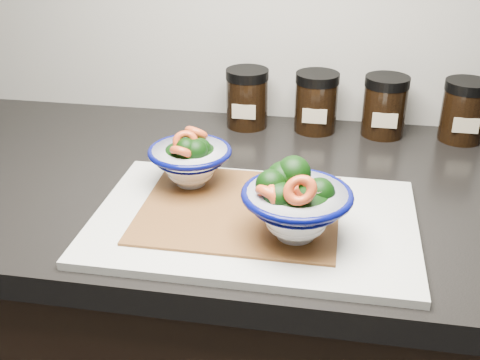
% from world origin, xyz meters
% --- Properties ---
extents(countertop, '(3.50, 0.60, 0.04)m').
position_xyz_m(countertop, '(0.00, 1.45, 0.88)').
color(countertop, black).
rests_on(countertop, cabinet).
extents(cutting_board, '(0.45, 0.30, 0.01)m').
position_xyz_m(cutting_board, '(-0.11, 1.32, 0.91)').
color(cutting_board, silver).
rests_on(cutting_board, countertop).
extents(bamboo_mat, '(0.28, 0.24, 0.00)m').
position_xyz_m(bamboo_mat, '(-0.14, 1.34, 0.91)').
color(bamboo_mat, brown).
rests_on(bamboo_mat, cutting_board).
extents(bowl_left, '(0.13, 0.13, 0.10)m').
position_xyz_m(bowl_left, '(-0.22, 1.40, 0.96)').
color(bowl_left, white).
rests_on(bowl_left, bamboo_mat).
extents(bowl_right, '(0.14, 0.14, 0.11)m').
position_xyz_m(bowl_right, '(-0.05, 1.28, 0.96)').
color(bowl_right, white).
rests_on(bowl_right, bamboo_mat).
extents(spice_jar_a, '(0.08, 0.08, 0.11)m').
position_xyz_m(spice_jar_a, '(-0.19, 1.69, 0.96)').
color(spice_jar_a, black).
rests_on(spice_jar_a, countertop).
extents(spice_jar_b, '(0.08, 0.08, 0.11)m').
position_xyz_m(spice_jar_b, '(-0.05, 1.69, 0.96)').
color(spice_jar_b, black).
rests_on(spice_jar_b, countertop).
extents(spice_jar_c, '(0.08, 0.08, 0.11)m').
position_xyz_m(spice_jar_c, '(0.07, 1.69, 0.96)').
color(spice_jar_c, black).
rests_on(spice_jar_c, countertop).
extents(spice_jar_d, '(0.08, 0.08, 0.11)m').
position_xyz_m(spice_jar_d, '(0.22, 1.69, 0.96)').
color(spice_jar_d, black).
rests_on(spice_jar_d, countertop).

